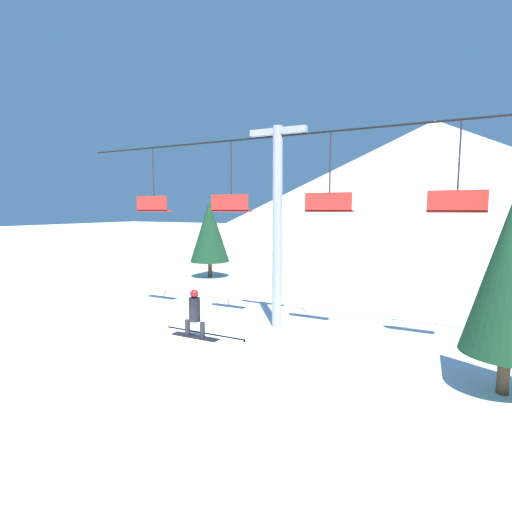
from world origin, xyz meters
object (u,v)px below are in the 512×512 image
Objects in this scene: snow_ramp at (156,388)px; pine_tree_near at (511,273)px; snowboarder at (195,314)px; distant_skier at (483,302)px.

pine_tree_near is at bearing 36.05° from snow_ramp.
snowboarder is (-0.01, 1.53, 1.40)m from snow_ramp.
distant_skier is (7.09, 12.31, -1.50)m from snowboarder.
snow_ramp is at bearing -143.95° from pine_tree_near.
pine_tree_near is 8.93m from distant_skier.
distant_skier is at bearing 62.90° from snow_ramp.
pine_tree_near reaches higher than distant_skier.
snow_ramp reaches higher than distant_skier.
snowboarder reaches higher than snow_ramp.
snow_ramp is at bearing -89.74° from snowboarder.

